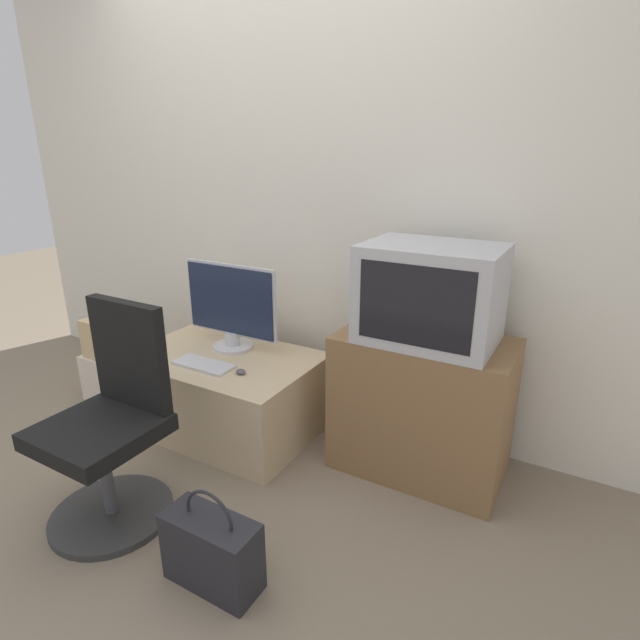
# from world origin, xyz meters

# --- Properties ---
(ground_plane) EXTENTS (12.00, 12.00, 0.00)m
(ground_plane) POSITION_xyz_m (0.00, 0.00, 0.00)
(ground_plane) COLOR #7F705B
(wall_back) EXTENTS (4.40, 0.05, 2.60)m
(wall_back) POSITION_xyz_m (0.00, 1.32, 1.30)
(wall_back) COLOR silver
(wall_back) RESTS_ON ground_plane
(desk) EXTENTS (1.00, 0.66, 0.42)m
(desk) POSITION_xyz_m (-0.15, 0.83, 0.21)
(desk) COLOR #CCB289
(desk) RESTS_ON ground_plane
(side_stand) EXTENTS (0.78, 0.44, 0.67)m
(side_stand) POSITION_xyz_m (0.90, 1.00, 0.34)
(side_stand) COLOR olive
(side_stand) RESTS_ON ground_plane
(main_monitor) EXTENTS (0.58, 0.22, 0.47)m
(main_monitor) POSITION_xyz_m (-0.17, 0.95, 0.66)
(main_monitor) COLOR silver
(main_monitor) RESTS_ON desk
(keyboard) EXTENTS (0.32, 0.14, 0.01)m
(keyboard) POSITION_xyz_m (-0.15, 0.69, 0.43)
(keyboard) COLOR silver
(keyboard) RESTS_ON desk
(mouse) EXTENTS (0.05, 0.04, 0.03)m
(mouse) POSITION_xyz_m (0.07, 0.71, 0.44)
(mouse) COLOR #4C4C51
(mouse) RESTS_ON desk
(crt_tv) EXTENTS (0.57, 0.42, 0.42)m
(crt_tv) POSITION_xyz_m (0.91, 0.98, 0.88)
(crt_tv) COLOR #B7B7BC
(crt_tv) RESTS_ON side_stand
(office_chair) EXTENTS (0.49, 0.49, 0.90)m
(office_chair) POSITION_xyz_m (-0.10, 0.08, 0.38)
(office_chair) COLOR #333333
(office_chair) RESTS_ON ground_plane
(cardboard_box_lower) EXTENTS (0.33, 0.20, 0.29)m
(cardboard_box_lower) POSITION_xyz_m (-0.95, 0.73, 0.14)
(cardboard_box_lower) COLOR beige
(cardboard_box_lower) RESTS_ON ground_plane
(cardboard_box_upper) EXTENTS (0.24, 0.17, 0.23)m
(cardboard_box_upper) POSITION_xyz_m (-0.95, 0.73, 0.41)
(cardboard_box_upper) COLOR #D1B27F
(cardboard_box_upper) RESTS_ON cardboard_box_lower
(handbag) EXTENTS (0.35, 0.15, 0.39)m
(handbag) POSITION_xyz_m (0.50, -0.02, 0.14)
(handbag) COLOR #232328
(handbag) RESTS_ON ground_plane
(book) EXTENTS (0.23, 0.17, 0.02)m
(book) POSITION_xyz_m (-0.85, 0.42, 0.01)
(book) COLOR maroon
(book) RESTS_ON ground_plane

